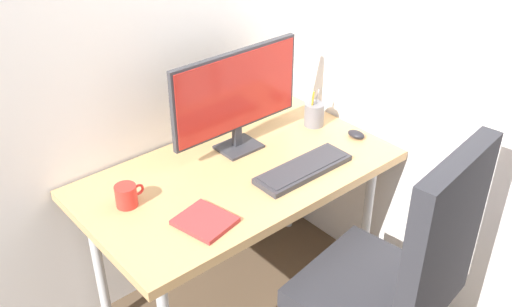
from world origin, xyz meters
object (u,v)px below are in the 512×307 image
object	(u,v)px
monitor	(236,94)
pen_holder	(314,114)
keyboard	(303,169)
mouse	(356,134)
office_chair	(400,275)
notebook	(205,221)
coffee_mug	(127,196)

from	to	relation	value
monitor	pen_holder	size ratio (longest dim) A/B	3.52
monitor	keyboard	world-z (taller)	monitor
monitor	pen_holder	distance (m)	0.45
mouse	office_chair	bearing A→B (deg)	-130.71
office_chair	mouse	xyz separation A→B (m)	(0.41, 0.59, 0.16)
monitor	keyboard	size ratio (longest dim) A/B	1.46
notebook	keyboard	bearing A→B (deg)	-10.89
keyboard	mouse	distance (m)	0.38
office_chair	pen_holder	distance (m)	0.89
coffee_mug	office_chair	bearing A→B (deg)	-52.57
notebook	mouse	bearing A→B (deg)	-8.45
pen_holder	keyboard	bearing A→B (deg)	-141.21
office_chair	mouse	world-z (taller)	office_chair
office_chair	coffee_mug	size ratio (longest dim) A/B	9.57
keyboard	notebook	xyz separation A→B (m)	(-0.50, -0.01, -0.00)
keyboard	notebook	distance (m)	0.50
monitor	coffee_mug	world-z (taller)	monitor
office_chair	monitor	size ratio (longest dim) A/B	1.78
monitor	notebook	world-z (taller)	monitor
office_chair	notebook	bearing A→B (deg)	130.97
pen_holder	notebook	size ratio (longest dim) A/B	0.93
office_chair	keyboard	bearing A→B (deg)	85.84
monitor	pen_holder	world-z (taller)	monitor
office_chair	keyboard	size ratio (longest dim) A/B	2.59
keyboard	coffee_mug	xyz separation A→B (m)	(-0.66, 0.26, 0.03)
mouse	pen_holder	bearing A→B (deg)	100.48
coffee_mug	notebook	bearing A→B (deg)	-60.50
keyboard	mouse	bearing A→B (deg)	7.04
office_chair	pen_holder	size ratio (longest dim) A/B	6.26
mouse	monitor	bearing A→B (deg)	142.90
pen_holder	notebook	world-z (taller)	pen_holder
keyboard	mouse	xyz separation A→B (m)	(0.37, 0.05, 0.00)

